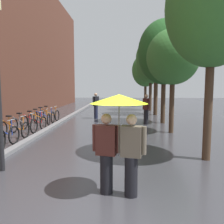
{
  "coord_description": "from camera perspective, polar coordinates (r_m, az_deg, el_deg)",
  "views": [
    {
      "loc": [
        0.5,
        -4.02,
        2.19
      ],
      "look_at": [
        0.17,
        3.51,
        1.35
      ],
      "focal_mm": 37.47,
      "sensor_mm": 36.0,
      "label": 1
    }
  ],
  "objects": [
    {
      "name": "couple_under_umbrella",
      "position": [
        4.62,
        1.69,
        -3.92
      ],
      "size": [
        1.13,
        1.13,
        2.03
      ],
      "color": "black",
      "rests_on": "ground"
    },
    {
      "name": "parked_bicycle_3",
      "position": [
        10.74,
        -22.82,
        -3.87
      ],
      "size": [
        1.13,
        0.78,
        0.96
      ],
      "color": "black",
      "rests_on": "ground"
    },
    {
      "name": "pedestrian_walking_far",
      "position": [
        13.43,
        8.34,
        0.7
      ],
      "size": [
        0.39,
        0.53,
        1.72
      ],
      "color": "black",
      "rests_on": "ground"
    },
    {
      "name": "street_tree_3",
      "position": [
        18.14,
        10.78,
        12.81
      ],
      "size": [
        3.04,
        3.04,
        5.92
      ],
      "color": "#473323",
      "rests_on": "ground"
    },
    {
      "name": "street_tree_5",
      "position": [
        25.51,
        8.22,
        10.03
      ],
      "size": [
        2.92,
        2.92,
        5.62
      ],
      "color": "#473323",
      "rests_on": "ground"
    },
    {
      "name": "kerb_strip",
      "position": [
        14.66,
        -12.19,
        -2.15
      ],
      "size": [
        0.3,
        36.0,
        0.12
      ],
      "primitive_type": "cube",
      "color": "slate",
      "rests_on": "ground"
    },
    {
      "name": "parked_bicycle_7",
      "position": [
        14.34,
        -16.22,
        -1.17
      ],
      "size": [
        1.1,
        0.73,
        0.96
      ],
      "color": "black",
      "rests_on": "ground"
    },
    {
      "name": "street_tree_1",
      "position": [
        11.29,
        14.67,
        12.79
      ],
      "size": [
        2.42,
        2.42,
        4.78
      ],
      "color": "#473323",
      "rests_on": "ground"
    },
    {
      "name": "street_tree_4",
      "position": [
        21.34,
        9.46,
        11.27
      ],
      "size": [
        2.69,
        2.69,
        5.72
      ],
      "color": "#473323",
      "rests_on": "ground"
    },
    {
      "name": "parked_bicycle_2",
      "position": [
        9.86,
        -25.27,
        -4.86
      ],
      "size": [
        1.17,
        0.85,
        0.96
      ],
      "color": "black",
      "rests_on": "ground"
    },
    {
      "name": "parked_bicycle_5",
      "position": [
        12.42,
        -18.58,
        -2.38
      ],
      "size": [
        1.16,
        0.82,
        0.96
      ],
      "color": "black",
      "rests_on": "ground"
    },
    {
      "name": "parked_bicycle_8",
      "position": [
        15.21,
        -15.05,
        -0.72
      ],
      "size": [
        1.14,
        0.79,
        0.96
      ],
      "color": "black",
      "rests_on": "ground"
    },
    {
      "name": "parked_bicycle_6",
      "position": [
        13.45,
        -17.32,
        -1.68
      ],
      "size": [
        1.15,
        0.81,
        0.96
      ],
      "color": "black",
      "rests_on": "ground"
    },
    {
      "name": "parked_bicycle_4",
      "position": [
        11.64,
        -20.74,
        -3.03
      ],
      "size": [
        1.15,
        0.82,
        0.96
      ],
      "color": "black",
      "rests_on": "ground"
    },
    {
      "name": "ground_plane",
      "position": [
        4.61,
        -4.36,
        -22.05
      ],
      "size": [
        80.0,
        80.0,
        0.0
      ],
      "primitive_type": "plane",
      "color": "#38383D"
    },
    {
      "name": "street_tree_0",
      "position": [
        7.66,
        23.37,
        22.27
      ],
      "size": [
        2.63,
        2.63,
        6.04
      ],
      "color": "#473323",
      "rests_on": "ground"
    },
    {
      "name": "pedestrian_walking_midground",
      "position": [
        15.77,
        -3.96,
        1.59
      ],
      "size": [
        0.41,
        0.5,
        1.73
      ],
      "color": "#1E233D",
      "rests_on": "ground"
    },
    {
      "name": "street_tree_2",
      "position": [
        14.19,
        12.64,
        14.02
      ],
      "size": [
        3.03,
        3.03,
        6.0
      ],
      "color": "#473323",
      "rests_on": "ground"
    }
  ]
}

